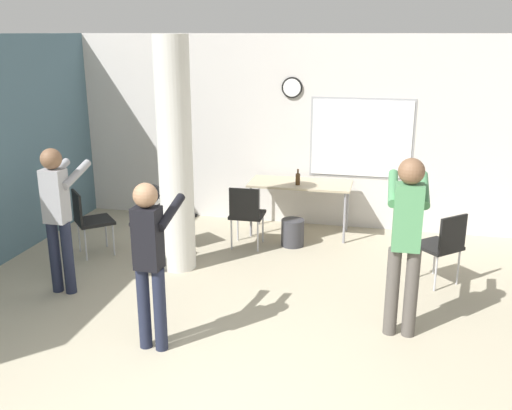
% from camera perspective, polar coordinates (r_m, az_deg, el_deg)
% --- Properties ---
extents(wall_back, '(8.00, 0.15, 2.80)m').
position_cam_1_polar(wall_back, '(8.51, 4.86, 7.28)').
color(wall_back, silver).
rests_on(wall_back, ground_plane).
extents(support_pillar, '(0.41, 0.41, 2.80)m').
position_cam_1_polar(support_pillar, '(6.82, -8.08, 4.75)').
color(support_pillar, silver).
rests_on(support_pillar, ground_plane).
extents(folding_table, '(1.44, 0.65, 0.76)m').
position_cam_1_polar(folding_table, '(8.15, 4.45, 1.83)').
color(folding_table, tan).
rests_on(folding_table, ground_plane).
extents(bottle_on_table, '(0.06, 0.06, 0.23)m').
position_cam_1_polar(bottle_on_table, '(8.00, 4.20, 2.63)').
color(bottle_on_table, '#4C3319').
rests_on(bottle_on_table, folding_table).
extents(waste_bin, '(0.31, 0.31, 0.37)m').
position_cam_1_polar(waste_bin, '(7.83, 3.68, -2.77)').
color(waste_bin, '#38383D').
rests_on(waste_bin, ground_plane).
extents(chair_near_pillar, '(0.62, 0.62, 0.87)m').
position_cam_1_polar(chair_near_pillar, '(7.73, -8.60, -0.63)').
color(chair_near_pillar, black).
rests_on(chair_near_pillar, ground_plane).
extents(chair_table_left, '(0.45, 0.45, 0.87)m').
position_cam_1_polar(chair_table_left, '(7.62, -0.99, -0.70)').
color(chair_table_left, black).
rests_on(chair_table_left, ground_plane).
extents(chair_by_left_wall, '(0.62, 0.62, 0.87)m').
position_cam_1_polar(chair_by_left_wall, '(7.70, -16.38, -1.22)').
color(chair_by_left_wall, black).
rests_on(chair_by_left_wall, ground_plane).
extents(chair_mid_room, '(0.62, 0.62, 0.87)m').
position_cam_1_polar(chair_mid_room, '(6.85, 18.14, -3.65)').
color(chair_mid_room, black).
rests_on(chair_mid_room, ground_plane).
extents(person_watching_back, '(0.37, 0.62, 1.65)m').
position_cam_1_polar(person_watching_back, '(6.56, -19.20, -0.41)').
color(person_watching_back, '#1E2338').
rests_on(person_watching_back, ground_plane).
extents(person_playing_front, '(0.36, 0.63, 1.59)m').
position_cam_1_polar(person_playing_front, '(5.17, -10.56, -4.77)').
color(person_playing_front, '#1E2338').
rests_on(person_playing_front, ground_plane).
extents(person_playing_side, '(0.38, 0.68, 1.75)m').
position_cam_1_polar(person_playing_side, '(5.47, 14.79, -2.77)').
color(person_playing_side, '#514C47').
rests_on(person_playing_side, ground_plane).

